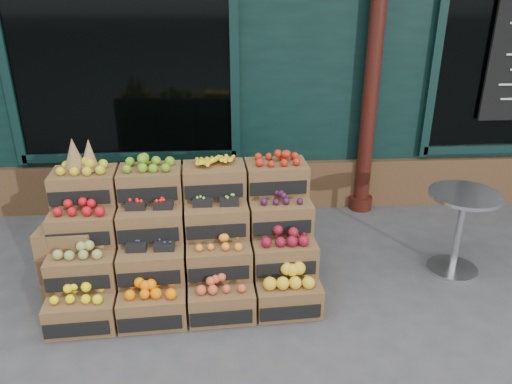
{
  "coord_description": "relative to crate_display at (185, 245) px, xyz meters",
  "views": [
    {
      "loc": [
        -0.47,
        -3.53,
        2.71
      ],
      "look_at": [
        -0.2,
        0.7,
        0.85
      ],
      "focal_mm": 35.0,
      "sensor_mm": 36.0,
      "label": 1
    }
  ],
  "objects": [
    {
      "name": "ground",
      "position": [
        0.86,
        -0.46,
        -0.44
      ],
      "size": [
        60.0,
        60.0,
        0.0
      ],
      "primitive_type": "plane",
      "color": "#3E3E40",
      "rests_on": "ground"
    },
    {
      "name": "crate_display",
      "position": [
        0.0,
        0.0,
        0.0
      ],
      "size": [
        2.35,
        1.25,
        1.43
      ],
      "rotation": [
        0.0,
        0.0,
        0.06
      ],
      "color": "brown",
      "rests_on": "ground"
    },
    {
      "name": "spare_crates",
      "position": [
        -1.0,
        -0.12,
        -0.08
      ],
      "size": [
        0.5,
        0.36,
        0.72
      ],
      "rotation": [
        0.0,
        0.0,
        -0.07
      ],
      "color": "brown",
      "rests_on": "ground"
    },
    {
      "name": "bistro_table",
      "position": [
        2.61,
        0.12,
        0.08
      ],
      "size": [
        0.67,
        0.67,
        0.84
      ],
      "rotation": [
        0.0,
        0.0,
        -0.16
      ],
      "color": "#B4B6BB",
      "rests_on": "ground"
    },
    {
      "name": "shopkeeper",
      "position": [
        -0.55,
        2.47,
        0.58
      ],
      "size": [
        0.82,
        0.61,
        2.03
      ],
      "primitive_type": "imported",
      "rotation": [
        0.0,
        0.0,
        2.96
      ],
      "color": "#1B602D",
      "rests_on": "ground"
    }
  ]
}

